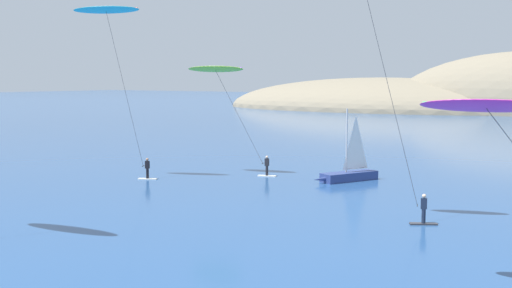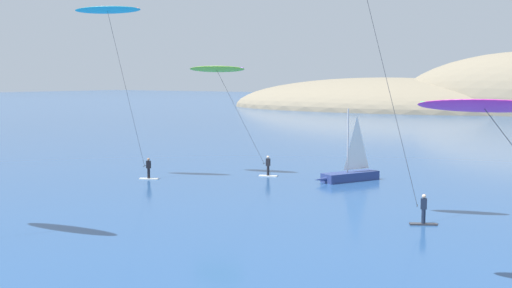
{
  "view_description": "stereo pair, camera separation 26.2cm",
  "coord_description": "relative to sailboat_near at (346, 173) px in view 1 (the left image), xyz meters",
  "views": [
    {
      "loc": [
        22.1,
        -4.13,
        8.07
      ],
      "look_at": [
        0.8,
        27.34,
        4.14
      ],
      "focal_mm": 45.0,
      "sensor_mm": 36.0,
      "label": 1
    },
    {
      "loc": [
        22.32,
        -3.98,
        8.07
      ],
      "look_at": [
        0.8,
        27.34,
        4.14
      ],
      "focal_mm": 45.0,
      "sensor_mm": 36.0,
      "label": 2
    }
  ],
  "objects": [
    {
      "name": "kitesurfer_cyan",
      "position": [
        -16.25,
        -9.23,
        11.67
      ],
      "size": [
        6.52,
        3.41,
        13.72
      ],
      "color": "silver",
      "rests_on": "ground"
    },
    {
      "name": "sailboat_near",
      "position": [
        0.0,
        0.0,
        0.0
      ],
      "size": [
        3.4,
        5.77,
        5.7
      ],
      "color": "navy",
      "rests_on": "ground"
    },
    {
      "name": "kitesurfer_magenta",
      "position": [
        16.18,
        -20.64,
        5.87
      ],
      "size": [
        8.08,
        2.4,
        7.39
      ],
      "color": "silver",
      "rests_on": "ground"
    },
    {
      "name": "kitesurfer_lime",
      "position": [
        -10.52,
        -2.5,
        7.49
      ],
      "size": [
        7.74,
        2.93,
        9.13
      ],
      "color": "silver",
      "rests_on": "ground"
    }
  ]
}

